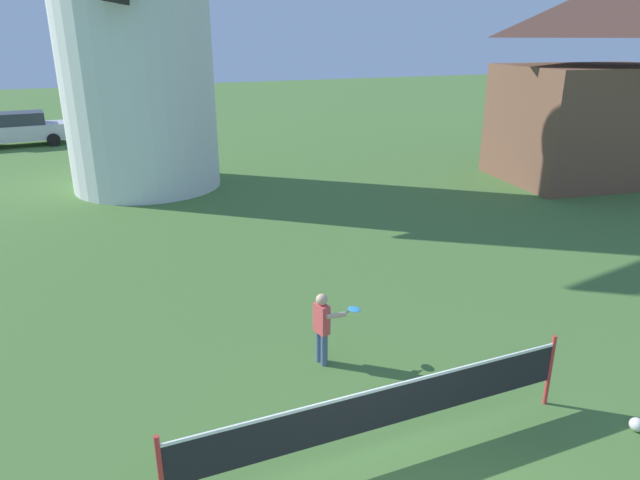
{
  "coord_description": "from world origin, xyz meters",
  "views": [
    {
      "loc": [
        -2.66,
        -3.48,
        5.01
      ],
      "look_at": [
        0.31,
        3.6,
        2.21
      ],
      "focal_mm": 31.81,
      "sensor_mm": 36.0,
      "label": 1
    }
  ],
  "objects_px": {
    "player_far": "(323,324)",
    "chapel": "(596,87)",
    "parked_car_silver": "(20,129)",
    "stray_ball": "(637,424)",
    "tennis_net": "(383,408)"
  },
  "relations": [
    {
      "from": "player_far",
      "to": "stray_ball",
      "type": "distance_m",
      "value": 4.56
    },
    {
      "from": "parked_car_silver",
      "to": "chapel",
      "type": "distance_m",
      "value": 24.86
    },
    {
      "from": "tennis_net",
      "to": "parked_car_silver",
      "type": "bearing_deg",
      "value": 102.6
    },
    {
      "from": "parked_car_silver",
      "to": "player_far",
      "type": "bearing_deg",
      "value": -75.88
    },
    {
      "from": "player_far",
      "to": "parked_car_silver",
      "type": "height_order",
      "value": "parked_car_silver"
    },
    {
      "from": "player_far",
      "to": "chapel",
      "type": "xyz_separation_m",
      "value": [
        13.7,
        7.79,
        2.59
      ]
    },
    {
      "from": "player_far",
      "to": "chapel",
      "type": "distance_m",
      "value": 15.97
    },
    {
      "from": "stray_ball",
      "to": "parked_car_silver",
      "type": "relative_size",
      "value": 0.05
    },
    {
      "from": "chapel",
      "to": "tennis_net",
      "type": "bearing_deg",
      "value": -144.09
    },
    {
      "from": "player_far",
      "to": "stray_ball",
      "type": "xyz_separation_m",
      "value": [
        3.22,
        -3.17,
        -0.6
      ]
    },
    {
      "from": "stray_ball",
      "to": "parked_car_silver",
      "type": "bearing_deg",
      "value": 108.99
    },
    {
      "from": "player_far",
      "to": "chapel",
      "type": "relative_size",
      "value": 0.16
    },
    {
      "from": "tennis_net",
      "to": "chapel",
      "type": "xyz_separation_m",
      "value": [
        13.84,
        10.03,
        2.59
      ]
    },
    {
      "from": "player_far",
      "to": "stray_ball",
      "type": "bearing_deg",
      "value": -44.51
    },
    {
      "from": "tennis_net",
      "to": "stray_ball",
      "type": "height_order",
      "value": "tennis_net"
    }
  ]
}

